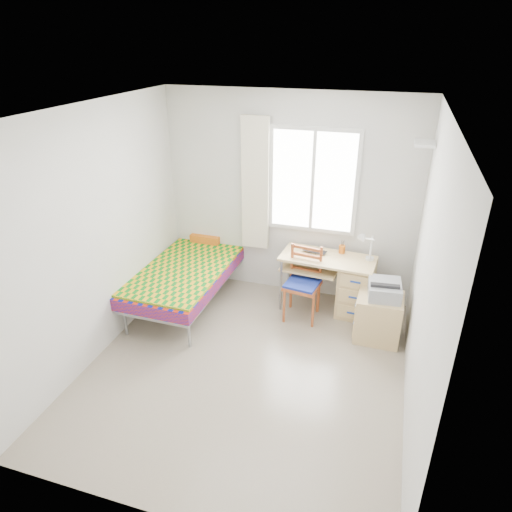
{
  "coord_description": "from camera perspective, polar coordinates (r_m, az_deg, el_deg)",
  "views": [
    {
      "loc": [
        1.23,
        -3.6,
        3.16
      ],
      "look_at": [
        -0.06,
        0.55,
        1.04
      ],
      "focal_mm": 32.0,
      "sensor_mm": 36.0,
      "label": 1
    }
  ],
  "objects": [
    {
      "name": "task_lamp",
      "position": [
        5.45,
        13.55,
        1.45
      ],
      "size": [
        0.22,
        0.32,
        0.39
      ],
      "rotation": [
        0.0,
        0.0,
        -0.37
      ],
      "color": "white",
      "rests_on": "desk"
    },
    {
      "name": "floating_shelf",
      "position": [
        5.11,
        20.37,
        13.06
      ],
      "size": [
        0.2,
        0.32,
        0.03
      ],
      "primitive_type": "cube",
      "color": "white",
      "rests_on": "wall_right"
    },
    {
      "name": "pen_cup",
      "position": [
        5.74,
        10.7,
        0.84
      ],
      "size": [
        0.08,
        0.08,
        0.1
      ],
      "primitive_type": "cylinder",
      "rotation": [
        0.0,
        0.0,
        0.07
      ],
      "color": "orange",
      "rests_on": "desk"
    },
    {
      "name": "floor",
      "position": [
        4.94,
        -1.27,
        -13.69
      ],
      "size": [
        3.5,
        3.5,
        0.0
      ],
      "primitive_type": "plane",
      "color": "#BCAD93",
      "rests_on": "ground"
    },
    {
      "name": "wall_left",
      "position": [
        4.94,
        -19.33,
        2.39
      ],
      "size": [
        0.0,
        3.5,
        3.5
      ],
      "primitive_type": "plane",
      "rotation": [
        1.57,
        0.0,
        1.57
      ],
      "color": "silver",
      "rests_on": "ground"
    },
    {
      "name": "window",
      "position": [
        5.64,
        7.14,
        9.26
      ],
      "size": [
        1.1,
        0.04,
        1.3
      ],
      "color": "white",
      "rests_on": "wall_back"
    },
    {
      "name": "cabinet",
      "position": [
        5.39,
        15.02,
        -7.42
      ],
      "size": [
        0.51,
        0.45,
        0.54
      ],
      "rotation": [
        0.0,
        0.0,
        -0.01
      ],
      "color": "#D1B96B",
      "rests_on": "floor"
    },
    {
      "name": "wall_right",
      "position": [
        4.07,
        20.48,
        -2.97
      ],
      "size": [
        0.0,
        3.5,
        3.5
      ],
      "primitive_type": "plane",
      "rotation": [
        1.57,
        0.0,
        -1.57
      ],
      "color": "silver",
      "rests_on": "ground"
    },
    {
      "name": "laptop",
      "position": [
        5.68,
        7.19,
        0.41
      ],
      "size": [
        0.32,
        0.23,
        0.02
      ],
      "primitive_type": "imported",
      "rotation": [
        0.0,
        0.0,
        -0.16
      ],
      "color": "black",
      "rests_on": "desk"
    },
    {
      "name": "desk",
      "position": [
        5.74,
        11.71,
        -3.45
      ],
      "size": [
        1.17,
        0.6,
        0.71
      ],
      "rotation": [
        0.0,
        0.0,
        -0.07
      ],
      "color": "#E2BA76",
      "rests_on": "floor"
    },
    {
      "name": "wall_back",
      "position": [
        5.8,
        4.11,
        7.25
      ],
      "size": [
        3.2,
        0.0,
        3.2
      ],
      "primitive_type": "plane",
      "rotation": [
        1.57,
        0.0,
        0.0
      ],
      "color": "silver",
      "rests_on": "ground"
    },
    {
      "name": "chair",
      "position": [
        5.52,
        6.02,
        -2.85
      ],
      "size": [
        0.44,
        0.44,
        0.91
      ],
      "rotation": [
        0.0,
        0.0,
        -0.14
      ],
      "color": "#95411C",
      "rests_on": "floor"
    },
    {
      "name": "bed",
      "position": [
        5.96,
        -7.93,
        -1.31
      ],
      "size": [
        1.03,
        2.14,
        0.92
      ],
      "rotation": [
        0.0,
        0.0,
        -0.02
      ],
      "color": "#919599",
      "rests_on": "floor"
    },
    {
      "name": "curtain",
      "position": [
        5.79,
        -0.1,
        8.86
      ],
      "size": [
        0.35,
        0.05,
        1.7
      ],
      "primitive_type": "cube",
      "color": "#EFDFC5",
      "rests_on": "wall_back"
    },
    {
      "name": "printer",
      "position": [
        5.22,
        15.78,
        -4.01
      ],
      "size": [
        0.38,
        0.43,
        0.17
      ],
      "rotation": [
        0.0,
        0.0,
        0.1
      ],
      "color": "#ADB0B5",
      "rests_on": "cabinet"
    },
    {
      "name": "ceiling",
      "position": [
        3.84,
        -1.66,
        17.65
      ],
      "size": [
        3.5,
        3.5,
        0.0
      ],
      "primitive_type": "plane",
      "rotation": [
        3.14,
        0.0,
        0.0
      ],
      "color": "white",
      "rests_on": "wall_back"
    },
    {
      "name": "book",
      "position": [
        5.71,
        7.28,
        -0.94
      ],
      "size": [
        0.23,
        0.26,
        0.02
      ],
      "primitive_type": "imported",
      "rotation": [
        0.0,
        0.0,
        0.4
      ],
      "color": "gray",
      "rests_on": "desk"
    }
  ]
}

